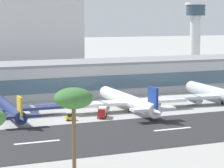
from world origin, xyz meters
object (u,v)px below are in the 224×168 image
airliner_gold_tail_gate_0 (9,109)px  airliner_black_tail_gate_2 (222,95)px  service_baggage_tug_0 (71,117)px  service_box_truck_1 (102,112)px  palm_tree_0 (74,100)px  airliner_navy_tail_gate_1 (130,102)px  terminal_building (79,77)px  control_tower (195,30)px

airliner_gold_tail_gate_0 → airliner_black_tail_gate_2: 77.99m
service_baggage_tug_0 → service_box_truck_1: 10.81m
airliner_black_tail_gate_2 → palm_tree_0: bearing=133.2°
service_baggage_tug_0 → service_box_truck_1: size_ratio=0.51×
service_box_truck_1 → palm_tree_0: bearing=0.4°
airliner_navy_tail_gate_1 → service_baggage_tug_0: 24.79m
service_box_truck_1 → airliner_black_tail_gate_2: bearing=125.4°
terminal_building → airliner_black_tail_gate_2: bearing=-51.6°
control_tower → airliner_gold_tail_gate_0: 156.62m
terminal_building → palm_tree_0: size_ratio=9.39×
airliner_gold_tail_gate_0 → airliner_navy_tail_gate_1: airliner_navy_tail_gate_1 is taller
airliner_black_tail_gate_2 → airliner_gold_tail_gate_0: bearing=91.8°
airliner_gold_tail_gate_0 → service_box_truck_1: size_ratio=6.81×
airliner_navy_tail_gate_1 → palm_tree_0: palm_tree_0 is taller
terminal_building → airliner_navy_tail_gate_1: size_ratio=3.30×
terminal_building → control_tower: size_ratio=4.18×
terminal_building → service_baggage_tug_0: 60.19m
airliner_navy_tail_gate_1 → airliner_black_tail_gate_2: (37.64, -0.19, 0.07)m
terminal_building → palm_tree_0: (-41.00, -110.18, 8.77)m
airliner_gold_tail_gate_0 → airliner_black_tail_gate_2: airliner_black_tail_gate_2 is taller
control_tower → airliner_navy_tail_gate_1: bearing=-132.4°
airliner_navy_tail_gate_1 → airliner_black_tail_gate_2: bearing=-87.3°
terminal_building → palm_tree_0: bearing=-110.4°
control_tower → service_baggage_tug_0: (-109.79, -101.63, -24.17)m
terminal_building → airliner_navy_tail_gate_1: bearing=-89.1°
airliner_black_tail_gate_2 → service_box_truck_1: bearing=102.7°
control_tower → service_baggage_tug_0: bearing=-137.2°
control_tower → terminal_building: bearing=-152.0°
terminal_building → airliner_black_tail_gate_2: size_ratio=3.23×
terminal_building → airliner_navy_tail_gate_1: 48.38m
control_tower → service_baggage_tug_0: 151.55m
airliner_gold_tail_gate_0 → service_box_truck_1: bearing=-111.4°
airliner_gold_tail_gate_0 → service_baggage_tug_0: (16.56, -11.81, -1.86)m
airliner_navy_tail_gate_1 → service_baggage_tug_0: bearing=109.8°
control_tower → palm_tree_0: 202.30m
airliner_gold_tail_gate_0 → airliner_navy_tail_gate_1: (40.19, -4.70, 0.49)m
airliner_black_tail_gate_2 → service_baggage_tug_0: size_ratio=16.06×
service_baggage_tug_0 → palm_tree_0: bearing=-106.4°
airliner_gold_tail_gate_0 → service_baggage_tug_0: size_ratio=13.46×
palm_tree_0 → service_box_truck_1: bearing=62.4°
terminal_building → palm_tree_0: 117.89m
airliner_black_tail_gate_2 → terminal_building: bearing=43.7°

